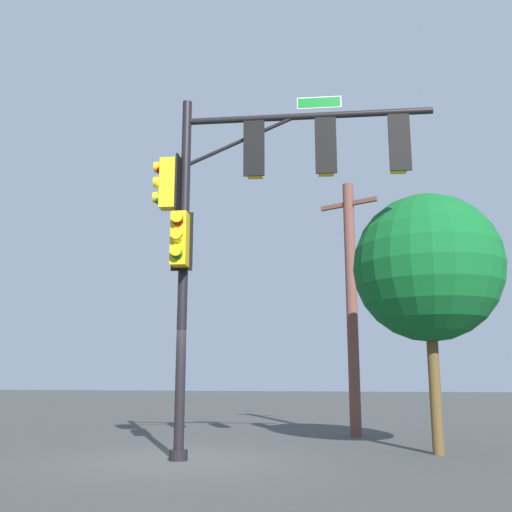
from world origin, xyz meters
TOP-DOWN VIEW (x-y plane):
  - ground_plane at (0.00, 0.00)m, footprint 120.00×120.00m
  - signal_pole_assembly at (1.38, 0.11)m, footprint 5.87×1.52m
  - utility_pole at (3.10, 5.49)m, footprint 1.70×0.83m
  - tree_near at (4.98, 1.99)m, footprint 3.27×3.27m

SIDE VIEW (x-z plane):
  - ground_plane at x=0.00m, z-range 0.00..0.00m
  - utility_pole at x=3.10m, z-range 0.11..7.27m
  - tree_near at x=4.98m, z-range 1.15..6.74m
  - signal_pole_assembly at x=1.38m, z-range 1.60..9.07m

